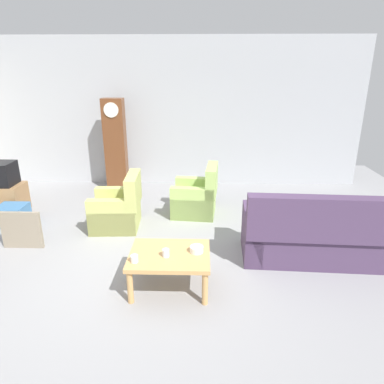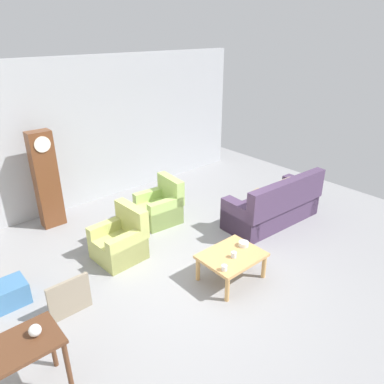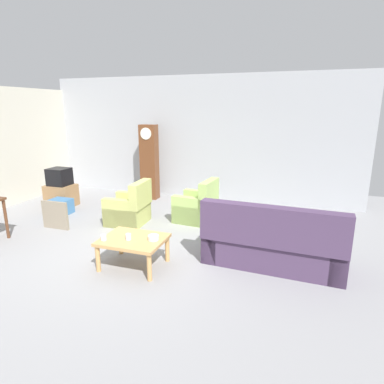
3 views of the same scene
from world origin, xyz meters
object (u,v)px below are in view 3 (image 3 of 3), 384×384
object	(u,v)px
couch_floral	(273,244)
coffee_table_wood	(133,242)
framed_picture_leaning	(55,215)
tv_stand_cabinet	(61,195)
armchair_olive_near	(130,209)
armchair_olive_far	(197,207)
grandfather_clock	(149,162)
storage_box_blue	(60,207)
bowl_white_stacked	(153,238)
cup_white_porcelain	(104,238)
tv_crt	(59,177)
cup_blue_rimmed	(128,237)

from	to	relation	value
couch_floral	coffee_table_wood	distance (m)	2.14
couch_floral	framed_picture_leaning	size ratio (longest dim) A/B	3.57
tv_stand_cabinet	armchair_olive_near	bearing A→B (deg)	-14.47
armchair_olive_far	grandfather_clock	size ratio (longest dim) A/B	0.47
grandfather_clock	framed_picture_leaning	size ratio (longest dim) A/B	3.28
coffee_table_wood	storage_box_blue	xyz separation A→B (m)	(-2.86, 1.73, -0.22)
armchair_olive_far	bowl_white_stacked	xyz separation A→B (m)	(0.03, -2.25, 0.19)
bowl_white_stacked	tv_stand_cabinet	bearing A→B (deg)	148.16
cup_white_porcelain	bowl_white_stacked	bearing A→B (deg)	19.49
tv_stand_cabinet	storage_box_blue	bearing A→B (deg)	-52.96
tv_stand_cabinet	tv_crt	bearing A→B (deg)	0.00
armchair_olive_far	framed_picture_leaning	size ratio (longest dim) A/B	1.53
tv_crt	bowl_white_stacked	xyz separation A→B (m)	(3.59, -2.23, -0.25)
cup_blue_rimmed	armchair_olive_near	bearing A→B (deg)	119.11
armchair_olive_far	bowl_white_stacked	size ratio (longest dim) A/B	5.63
cup_white_porcelain	bowl_white_stacked	world-z (taller)	cup_white_porcelain
armchair_olive_far	cup_white_porcelain	bearing A→B (deg)	-104.96
framed_picture_leaning	bowl_white_stacked	size ratio (longest dim) A/B	3.67
armchair_olive_far	tv_crt	xyz separation A→B (m)	(-3.55, -0.03, 0.44)
storage_box_blue	armchair_olive_far	bearing A→B (deg)	10.19
coffee_table_wood	bowl_white_stacked	bearing A→B (deg)	7.61
armchair_olive_far	grandfather_clock	xyz separation A→B (m)	(-1.76, 1.33, 0.68)
tv_crt	cup_white_porcelain	bearing A→B (deg)	-40.66
coffee_table_wood	cup_white_porcelain	size ratio (longest dim) A/B	11.04
coffee_table_wood	tv_crt	world-z (taller)	tv_crt
tv_crt	storage_box_blue	size ratio (longest dim) A/B	1.03
grandfather_clock	bowl_white_stacked	world-z (taller)	grandfather_clock
armchair_olive_near	coffee_table_wood	xyz separation A→B (m)	(1.02, -1.69, 0.09)
grandfather_clock	bowl_white_stacked	xyz separation A→B (m)	(1.79, -3.58, -0.49)
framed_picture_leaning	storage_box_blue	world-z (taller)	framed_picture_leaning
cup_white_porcelain	bowl_white_stacked	size ratio (longest dim) A/B	0.53
armchair_olive_far	cup_blue_rimmed	xyz separation A→B (m)	(-0.32, -2.37, 0.20)
armchair_olive_near	tv_stand_cabinet	distance (m)	2.32
bowl_white_stacked	framed_picture_leaning	bearing A→B (deg)	161.28
armchair_olive_far	cup_white_porcelain	distance (m)	2.60
storage_box_blue	cup_white_porcelain	world-z (taller)	cup_white_porcelain
grandfather_clock	storage_box_blue	xyz separation A→B (m)	(-1.39, -1.89, -0.82)
couch_floral	framed_picture_leaning	distance (m)	4.31
cup_white_porcelain	cup_blue_rimmed	bearing A→B (deg)	21.03
tv_stand_cabinet	cup_blue_rimmed	distance (m)	4.00
grandfather_clock	storage_box_blue	size ratio (longest dim) A/B	4.20
armchair_olive_far	storage_box_blue	size ratio (longest dim) A/B	1.97
armchair_olive_near	storage_box_blue	distance (m)	1.85
armchair_olive_far	storage_box_blue	bearing A→B (deg)	-169.81
storage_box_blue	armchair_olive_near	bearing A→B (deg)	-1.29
couch_floral	coffee_table_wood	world-z (taller)	couch_floral
armchair_olive_near	tv_crt	world-z (taller)	tv_crt
tv_crt	bowl_white_stacked	size ratio (longest dim) A/B	2.94
armchair_olive_far	coffee_table_wood	xyz separation A→B (m)	(-0.29, -2.30, 0.09)
couch_floral	bowl_white_stacked	bearing A→B (deg)	-158.55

